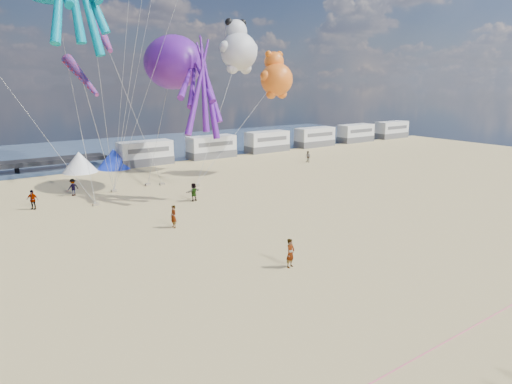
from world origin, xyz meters
name	(u,v)px	position (x,y,z in m)	size (l,w,h in m)	color
ground	(346,299)	(0.00, 0.00, 0.00)	(120.00, 120.00, 0.00)	#D8C07C
water	(66,154)	(0.00, 55.00, 0.02)	(120.00, 120.00, 0.00)	#374D69
motorhome_0	(145,153)	(6.00, 40.00, 1.50)	(6.60, 2.50, 3.00)	silver
motorhome_1	(211,147)	(15.50, 40.00, 1.50)	(6.60, 2.50, 3.00)	silver
motorhome_2	(267,142)	(25.00, 40.00, 1.50)	(6.60, 2.50, 3.00)	silver
motorhome_3	(315,137)	(34.50, 40.00, 1.50)	(6.60, 2.50, 3.00)	silver
motorhome_4	(356,133)	(44.00, 40.00, 1.50)	(6.60, 2.50, 3.00)	silver
motorhome_5	(392,130)	(53.50, 40.00, 1.50)	(6.60, 2.50, 3.00)	silver
tent_white	(79,162)	(-2.00, 40.00, 1.20)	(4.00, 4.00, 2.40)	white
tent_blue	(114,159)	(2.00, 40.00, 1.20)	(4.00, 4.00, 2.40)	#1933CC
rope_line	(438,346)	(0.00, -5.00, 0.02)	(0.03, 0.03, 34.00)	#F2338C
standing_person	(290,253)	(0.26, 4.61, 0.85)	(0.62, 0.41, 1.69)	tan
beachgoer_1	(308,157)	(23.76, 29.53, 0.74)	(0.72, 0.47, 1.48)	#7F6659
beachgoer_2	(73,187)	(-5.50, 28.97, 0.80)	(0.77, 0.60, 1.59)	#7F6659
beachgoer_3	(32,200)	(-9.41, 26.11, 0.83)	(1.07, 0.61, 1.65)	#7F6659
beachgoer_4	(194,192)	(2.68, 20.88, 0.81)	(0.94, 0.39, 1.61)	#7F6659
beachgoer_5	(173,217)	(-2.03, 15.01, 0.83)	(1.54, 0.49, 1.66)	#7F6659
sandbag_a	(96,204)	(-4.87, 24.29, 0.11)	(0.50, 0.35, 0.22)	gray
sandbag_b	(148,185)	(1.69, 28.90, 0.11)	(0.50, 0.35, 0.22)	gray
sandbag_c	(197,185)	(5.53, 25.70, 0.11)	(0.50, 0.35, 0.22)	gray
sandbag_d	(162,184)	(2.95, 28.27, 0.11)	(0.50, 0.35, 0.22)	gray
sandbag_e	(114,191)	(-2.00, 28.21, 0.11)	(0.50, 0.35, 0.22)	gray
kite_octopus_purple	(173,62)	(4.14, 27.06, 11.99)	(4.34, 10.13, 11.57)	#5B1895
kite_panda	(239,52)	(14.09, 30.80, 13.49)	(5.06, 4.76, 7.14)	silver
kite_teddy_orange	(277,79)	(16.23, 26.59, 10.44)	(4.30, 4.04, 6.07)	orange
windsock_mid	(104,38)	(-3.40, 23.40, 13.58)	(1.00, 5.16, 5.16)	red
windsock_right	(81,76)	(-5.34, 23.45, 10.66)	(0.90, 5.73, 5.73)	red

